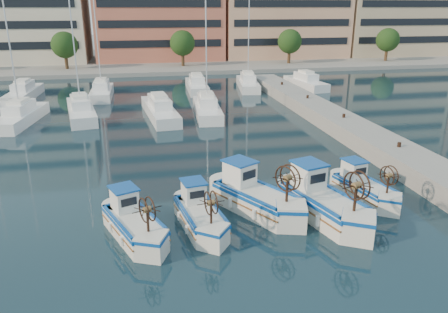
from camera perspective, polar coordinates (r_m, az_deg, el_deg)
ground at (r=20.96m, az=-0.70°, el=-8.92°), size 300.00×300.00×0.00m
quay at (r=32.23m, az=19.88°, el=1.26°), size 3.00×60.00×1.20m
yacht_marina at (r=47.01m, az=-10.88°, el=7.32°), size 37.09×22.42×11.50m
fishing_boat_a at (r=20.12m, az=-11.78°, el=-8.35°), size 3.00×4.27×2.58m
fishing_boat_b at (r=20.55m, az=-3.20°, el=-7.41°), size 2.20×4.09×2.49m
fishing_boat_c at (r=22.04m, az=4.04°, el=-5.09°), size 4.02×5.00×3.03m
fishing_boat_d at (r=21.85m, az=12.70°, el=-5.68°), size 3.26×5.18×3.14m
fishing_boat_e at (r=24.58m, az=17.78°, el=-3.80°), size 2.34×3.99×2.42m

